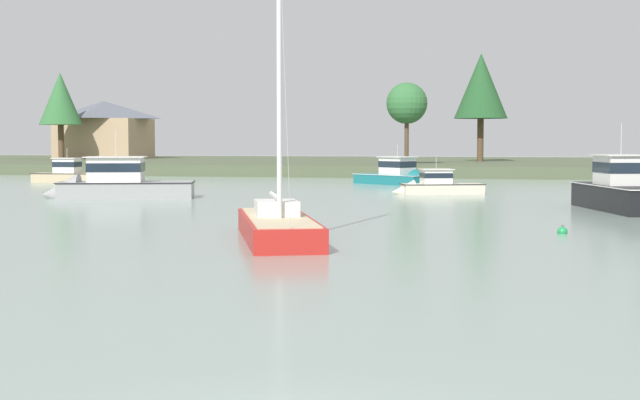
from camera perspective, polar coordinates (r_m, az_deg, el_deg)
far_shore_bank at (r=113.77m, az=10.02°, el=2.08°), size 176.86×48.76×1.16m
cruiser_teal at (r=77.70m, az=4.95°, el=1.33°), size 7.81×6.61×4.25m
sailboat_red at (r=35.08m, az=-2.61°, el=-2.01°), size 5.49×9.84×12.19m
cruiser_black at (r=52.61m, az=17.65°, el=0.13°), size 4.97×10.12×5.51m
cruiser_grey at (r=61.30m, az=-12.74°, el=0.71°), size 10.12×5.42×5.48m
cruiser_cream at (r=64.60m, az=6.91°, el=0.71°), size 6.60×3.72×3.20m
cruiser_sand at (r=84.18m, az=-14.83°, el=1.38°), size 6.72×2.36×3.71m
mooring_buoy_yellow at (r=75.80m, az=-7.81°, el=0.90°), size 0.38×0.38×0.43m
mooring_buoy_green at (r=38.60m, az=14.60°, el=-1.89°), size 0.41×0.41×0.46m
shore_tree_center_left at (r=110.78m, az=9.81°, el=6.85°), size 6.18×6.18×12.58m
shore_tree_left at (r=123.60m, az=-15.59°, el=5.95°), size 5.41×5.41×11.06m
shore_tree_center_right at (r=97.53m, az=5.33°, el=5.88°), size 4.28×4.28×8.47m
cottage_behind_trees at (r=130.29m, az=-13.05°, el=4.27°), size 11.77×10.06×7.77m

